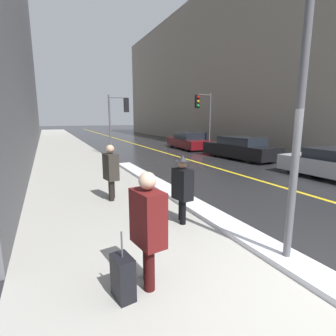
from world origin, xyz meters
TOP-DOWN VIEW (x-y plane):
  - ground_plane at (0.00, 0.00)m, footprint 160.00×160.00m
  - sidewalk_slab at (-2.00, 15.00)m, footprint 4.00×80.00m
  - road_centre_stripe at (4.00, 15.00)m, footprint 0.16×80.00m
  - snow_bank_curb at (0.18, 4.96)m, footprint 0.62×11.32m
  - building_facade_right at (13.00, 22.00)m, footprint 6.00×36.00m
  - lamp_post at (0.20, 0.60)m, footprint 0.28×0.28m
  - traffic_light_near at (1.11, 14.54)m, footprint 1.31×0.32m
  - traffic_light_far at (6.79, 13.77)m, footprint 1.31×0.32m
  - pedestrian_in_glasses at (-2.10, 1.00)m, footprint 0.39×0.58m
  - pedestrian_in_fedora at (-0.59, 2.81)m, footprint 0.35×0.52m
  - pedestrian_nearside at (-1.67, 5.17)m, footprint 0.38×0.56m
  - parked_car_black at (6.92, 9.82)m, footprint 2.17×4.82m
  - parked_car_maroon at (6.71, 15.47)m, footprint 2.13×4.69m
  - rolling_suitcase at (-2.51, 0.86)m, footprint 0.27×0.39m

SIDE VIEW (x-z plane):
  - ground_plane at x=0.00m, z-range 0.00..0.00m
  - road_centre_stripe at x=4.00m, z-range 0.00..0.00m
  - sidewalk_slab at x=-2.00m, z-range 0.00..0.01m
  - snow_bank_curb at x=0.18m, z-range 0.00..0.11m
  - rolling_suitcase at x=-2.51m, z-range -0.17..0.78m
  - parked_car_maroon at x=6.71m, z-range -0.04..1.24m
  - parked_car_black at x=6.92m, z-range -0.03..1.25m
  - pedestrian_in_fedora at x=-0.59m, z-range 0.07..1.63m
  - pedestrian_nearside at x=-1.67m, z-range 0.09..1.71m
  - pedestrian_in_glasses at x=-2.10m, z-range 0.09..1.75m
  - traffic_light_near at x=1.11m, z-range 0.84..4.59m
  - traffic_light_far at x=6.79m, z-range 0.91..4.96m
  - lamp_post at x=0.20m, z-range 0.49..5.59m
  - building_facade_right at x=13.00m, z-range 0.00..13.29m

